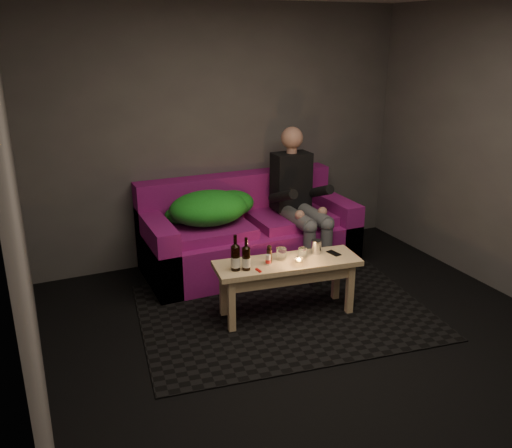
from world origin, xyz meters
The scene contains 17 objects.
floor centered at (0.00, 0.00, 0.00)m, with size 4.50×4.50×0.00m, color black.
room centered at (0.00, 0.47, 1.64)m, with size 4.50×4.50×4.50m.
rug centered at (-0.03, 0.77, 0.01)m, with size 2.44×1.78×0.01m, color black.
sofa centered at (0.08, 1.82, 0.33)m, with size 2.12×0.95×0.91m.
green_blanket centered at (-0.31, 1.81, 0.69)m, with size 0.93×0.63×0.32m.
person centered at (0.57, 1.65, 0.73)m, with size 0.38×0.88×1.41m.
coffee_table centered at (-0.03, 0.72, 0.41)m, with size 1.26×0.53×0.50m.
beer_bottle_a centered at (-0.50, 0.73, 0.61)m, with size 0.08×0.08×0.30m.
beer_bottle_b centered at (-0.42, 0.70, 0.60)m, with size 0.07×0.07×0.27m.
salt_shaker centered at (-0.21, 0.72, 0.54)m, with size 0.04×0.04×0.09m, color silver.
pepper_mill centered at (-0.19, 0.75, 0.56)m, with size 0.04×0.04×0.12m, color black.
tumbler_back centered at (-0.06, 0.77, 0.55)m, with size 0.08×0.08×0.10m, color white.
tealight centered at (0.02, 0.63, 0.52)m, with size 0.07×0.07×0.05m.
tumbler_front centered at (0.11, 0.73, 0.54)m, with size 0.07×0.07×0.09m, color white.
steel_cup centered at (0.27, 0.77, 0.56)m, with size 0.09×0.09×0.12m, color silver.
smartphone centered at (0.40, 0.70, 0.50)m, with size 0.06×0.13×0.01m, color black.
red_lighter centered at (-0.34, 0.64, 0.51)m, with size 0.02×0.07×0.01m, color #BB0E0B.
Camera 1 is at (-1.97, -2.96, 2.28)m, focal length 38.00 mm.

